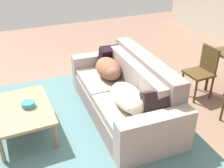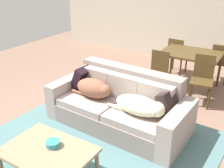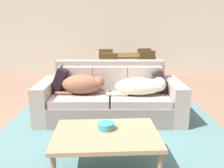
# 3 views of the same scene
# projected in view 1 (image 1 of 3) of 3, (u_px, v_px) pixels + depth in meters

# --- Properties ---
(ground_plane) EXTENTS (10.00, 10.00, 0.00)m
(ground_plane) POSITION_uv_depth(u_px,v_px,m) (111.00, 112.00, 4.19)
(ground_plane) COLOR #846352
(area_rug) EXTENTS (3.34, 3.46, 0.01)m
(area_rug) POSITION_uv_depth(u_px,v_px,m) (67.00, 126.00, 3.86)
(area_rug) COLOR slate
(area_rug) RESTS_ON ground
(couch) EXTENTS (2.28, 1.11, 0.88)m
(couch) POSITION_uv_depth(u_px,v_px,m) (126.00, 93.00, 4.04)
(couch) COLOR gray
(couch) RESTS_ON ground
(dog_on_left_cushion) EXTENTS (0.77, 0.39, 0.30)m
(dog_on_left_cushion) POSITION_uv_depth(u_px,v_px,m) (109.00, 69.00, 4.21)
(dog_on_left_cushion) COLOR brown
(dog_on_left_cushion) RESTS_ON couch
(dog_on_right_cushion) EXTENTS (0.90, 0.41, 0.28)m
(dog_on_right_cushion) POSITION_uv_depth(u_px,v_px,m) (128.00, 98.00, 3.49)
(dog_on_right_cushion) COLOR beige
(dog_on_right_cushion) RESTS_ON couch
(throw_pillow_by_left_arm) EXTENTS (0.32, 0.42, 0.43)m
(throw_pillow_by_left_arm) POSITION_uv_depth(u_px,v_px,m) (111.00, 57.00, 4.58)
(throw_pillow_by_left_arm) COLOR black
(throw_pillow_by_left_arm) RESTS_ON couch
(throw_pillow_by_right_arm) EXTENTS (0.33, 0.40, 0.40)m
(throw_pillow_by_right_arm) POSITION_uv_depth(u_px,v_px,m) (157.00, 105.00, 3.28)
(throw_pillow_by_right_arm) COLOR black
(throw_pillow_by_right_arm) RESTS_ON couch
(coffee_table) EXTENTS (1.05, 0.75, 0.41)m
(coffee_table) POSITION_uv_depth(u_px,v_px,m) (22.00, 111.00, 3.57)
(coffee_table) COLOR #A5805E
(coffee_table) RESTS_ON ground
(bowl_on_coffee_table) EXTENTS (0.18, 0.18, 0.07)m
(bowl_on_coffee_table) POSITION_uv_depth(u_px,v_px,m) (28.00, 104.00, 3.56)
(bowl_on_coffee_table) COLOR teal
(bowl_on_coffee_table) RESTS_ON coffee_table
(dining_chair_near_left) EXTENTS (0.40, 0.40, 0.87)m
(dining_chair_near_left) POSITION_uv_depth(u_px,v_px,m) (203.00, 70.00, 4.41)
(dining_chair_near_left) COLOR #4C391C
(dining_chair_near_left) RESTS_ON ground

